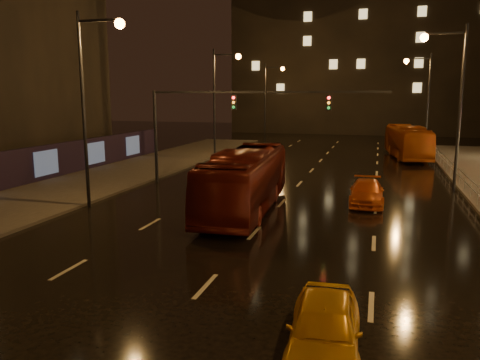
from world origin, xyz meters
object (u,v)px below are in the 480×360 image
object	(u,v)px
bus_curb	(407,142)
taxi_far	(367,192)
bus_red	(246,180)
taxi_near	(324,329)

from	to	relation	value
bus_curb	taxi_far	xyz separation A→B (m)	(-3.16, -21.13, -0.90)
bus_red	bus_curb	xyz separation A→B (m)	(9.16, 24.36, -0.04)
taxi_near	taxi_far	world-z (taller)	taxi_near
bus_red	taxi_near	size ratio (longest dim) A/B	2.80
bus_red	bus_curb	bearing A→B (deg)	65.66
bus_curb	taxi_far	world-z (taller)	bus_curb
taxi_far	bus_red	bearing A→B (deg)	-152.68
bus_red	taxi_near	world-z (taller)	bus_red
bus_red	taxi_far	bearing A→B (deg)	24.55
bus_curb	taxi_near	bearing A→B (deg)	-103.10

